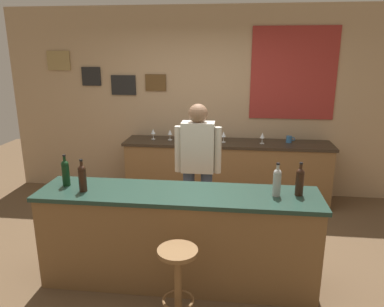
{
  "coord_description": "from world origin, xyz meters",
  "views": [
    {
      "loc": [
        0.5,
        -3.49,
        2.17
      ],
      "look_at": [
        0.03,
        0.45,
        1.05
      ],
      "focal_mm": 34.29,
      "sensor_mm": 36.0,
      "label": 1
    }
  ],
  "objects": [
    {
      "name": "ground_plane",
      "position": [
        0.0,
        0.0,
        0.0
      ],
      "size": [
        10.0,
        10.0,
        0.0
      ],
      "primitive_type": "plane",
      "color": "brown"
    },
    {
      "name": "back_wall",
      "position": [
        0.03,
        2.03,
        1.42
      ],
      "size": [
        6.0,
        0.09,
        2.8
      ],
      "color": "tan",
      "rests_on": "ground_plane"
    },
    {
      "name": "bar_counter",
      "position": [
        0.0,
        -0.4,
        0.46
      ],
      "size": [
        2.59,
        0.6,
        0.92
      ],
      "color": "brown",
      "rests_on": "ground_plane"
    },
    {
      "name": "side_counter",
      "position": [
        0.4,
        1.65,
        0.45
      ],
      "size": [
        2.97,
        0.56,
        0.9
      ],
      "color": "brown",
      "rests_on": "ground_plane"
    },
    {
      "name": "bartender",
      "position": [
        0.1,
        0.4,
        0.94
      ],
      "size": [
        0.52,
        0.21,
        1.62
      ],
      "color": "#384766",
      "rests_on": "ground_plane"
    },
    {
      "name": "bar_stool",
      "position": [
        0.09,
        -0.99,
        0.46
      ],
      "size": [
        0.32,
        0.32,
        0.68
      ],
      "color": "brown",
      "rests_on": "ground_plane"
    },
    {
      "name": "wine_bottle_a",
      "position": [
        -1.09,
        -0.36,
        1.06
      ],
      "size": [
        0.07,
        0.07,
        0.31
      ],
      "color": "black",
      "rests_on": "bar_counter"
    },
    {
      "name": "wine_bottle_b",
      "position": [
        -0.87,
        -0.48,
        1.06
      ],
      "size": [
        0.07,
        0.07,
        0.31
      ],
      "color": "black",
      "rests_on": "bar_counter"
    },
    {
      "name": "wine_bottle_c",
      "position": [
        0.88,
        -0.38,
        1.06
      ],
      "size": [
        0.07,
        0.07,
        0.31
      ],
      "color": "#999E99",
      "rests_on": "bar_counter"
    },
    {
      "name": "wine_bottle_d",
      "position": [
        1.09,
        -0.34,
        1.06
      ],
      "size": [
        0.07,
        0.07,
        0.31
      ],
      "color": "black",
      "rests_on": "bar_counter"
    },
    {
      "name": "wine_glass_a",
      "position": [
        -0.7,
        1.7,
        1.01
      ],
      "size": [
        0.07,
        0.07,
        0.16
      ],
      "color": "silver",
      "rests_on": "side_counter"
    },
    {
      "name": "wine_glass_b",
      "position": [
        -0.44,
        1.68,
        1.01
      ],
      "size": [
        0.07,
        0.07,
        0.16
      ],
      "color": "silver",
      "rests_on": "side_counter"
    },
    {
      "name": "wine_glass_c",
      "position": [
        -0.19,
        1.67,
        1.01
      ],
      "size": [
        0.07,
        0.07,
        0.16
      ],
      "color": "silver",
      "rests_on": "side_counter"
    },
    {
      "name": "wine_glass_d",
      "position": [
        0.35,
        1.63,
        1.01
      ],
      "size": [
        0.07,
        0.07,
        0.16
      ],
      "color": "silver",
      "rests_on": "side_counter"
    },
    {
      "name": "wine_glass_e",
      "position": [
        0.89,
        1.62,
        1.01
      ],
      "size": [
        0.07,
        0.07,
        0.16
      ],
      "color": "silver",
      "rests_on": "side_counter"
    },
    {
      "name": "coffee_mug",
      "position": [
        1.28,
        1.72,
        0.95
      ],
      "size": [
        0.12,
        0.08,
        0.09
      ],
      "color": "#336699",
      "rests_on": "side_counter"
    }
  ]
}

